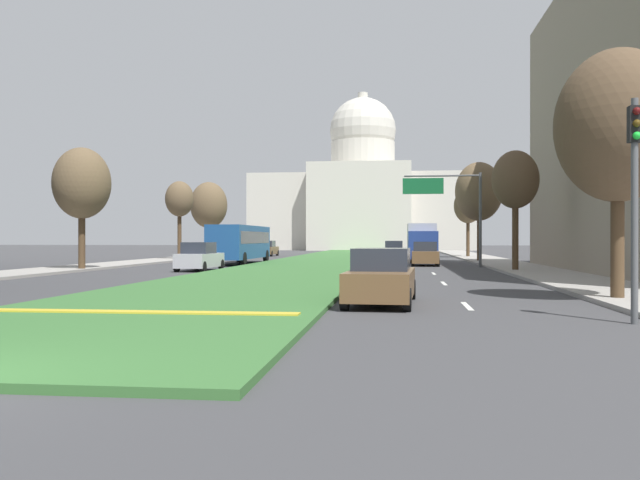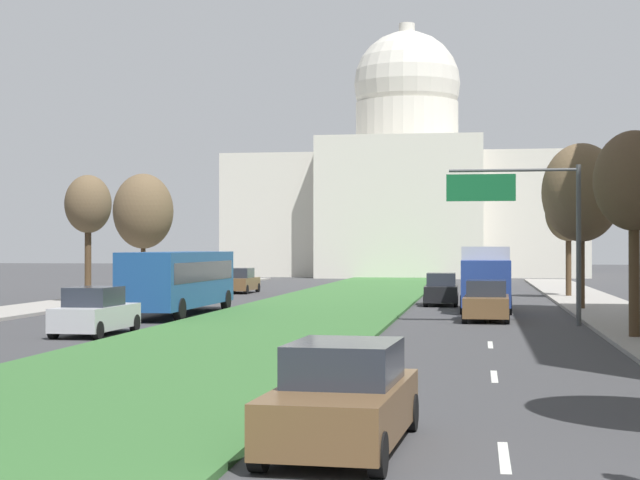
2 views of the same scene
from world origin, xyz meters
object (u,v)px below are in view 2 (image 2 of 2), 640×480
object	(u,v)px
street_tree_left_far	(88,206)
overhead_guide_sign	(528,211)
sedan_far_horizon	(441,290)
street_tree_right_mid	(634,183)
sedan_distant	(486,302)
street_tree_right_distant	(568,213)
sedan_midblock	(95,313)
box_truck_delivery	(485,278)
street_tree_right_far	(582,193)
capitol_building	(406,194)
sedan_very_far	(240,281)
city_bus	(180,277)
street_tree_left_distant	(143,211)
sedan_lead_stopped	(343,399)

from	to	relation	value
street_tree_left_far	overhead_guide_sign	bearing A→B (deg)	-26.15
street_tree_left_far	sedan_far_horizon	distance (m)	19.85
street_tree_right_mid	sedan_distant	distance (m)	11.17
overhead_guide_sign	street_tree_left_far	distance (m)	25.77
street_tree_right_distant	sedan_far_horizon	bearing A→B (deg)	-129.21
sedan_distant	overhead_guide_sign	bearing A→B (deg)	-56.14
street_tree_right_mid	sedan_midblock	world-z (taller)	street_tree_right_mid
street_tree_right_distant	box_truck_delivery	xyz separation A→B (m)	(-5.20, -14.40, -3.61)
street_tree_left_far	sedan_distant	bearing A→B (deg)	-22.45
street_tree_left_far	street_tree_right_far	world-z (taller)	street_tree_right_far
street_tree_right_distant	capitol_building	bearing A→B (deg)	105.15
street_tree_right_mid	street_tree_right_distant	xyz separation A→B (m)	(0.33, 29.75, -0.06)
street_tree_left_far	box_truck_delivery	distance (m)	21.93
sedan_distant	sedan_very_far	world-z (taller)	sedan_distant
box_truck_delivery	sedan_distant	bearing A→B (deg)	-90.03
street_tree_right_distant	city_bus	xyz separation A→B (m)	(-19.30, -19.32, -3.52)
street_tree_left_far	street_tree_right_distant	world-z (taller)	street_tree_right_distant
sedan_far_horizon	city_bus	bearing A→B (deg)	-139.43
box_truck_delivery	street_tree_right_far	bearing A→B (deg)	11.31
street_tree_left_far	sedan_midblock	bearing A→B (deg)	-67.91
street_tree_left_distant	sedan_far_horizon	bearing A→B (deg)	-21.19
sedan_lead_stopped	street_tree_right_mid	bearing A→B (deg)	69.90
street_tree_right_mid	sedan_very_far	bearing A→B (deg)	122.73
street_tree_right_distant	sedan_distant	distance (m)	21.89
sedan_midblock	sedan_lead_stopped	bearing A→B (deg)	-59.38
street_tree_right_mid	city_bus	xyz separation A→B (m)	(-18.97, 10.44, -3.59)
street_tree_right_mid	sedan_far_horizon	distance (m)	22.20
street_tree_right_distant	sedan_very_far	xyz separation A→B (m)	(-21.79, 3.64, -4.48)
street_tree_right_distant	overhead_guide_sign	bearing A→B (deg)	-98.64
sedan_far_horizon	city_bus	size ratio (longest dim) A/B	0.39
street_tree_right_far	sedan_far_horizon	world-z (taller)	street_tree_right_far
city_bus	overhead_guide_sign	bearing A→B (deg)	-14.10
overhead_guide_sign	street_tree_right_distant	world-z (taller)	street_tree_right_distant
street_tree_right_distant	sedan_midblock	world-z (taller)	street_tree_right_distant
sedan_far_horizon	street_tree_left_far	bearing A→B (deg)	-172.02
sedan_midblock	sedan_far_horizon	world-z (taller)	sedan_far_horizon
street_tree_left_distant	sedan_lead_stopped	xyz separation A→B (m)	(19.25, -48.06, -4.68)
street_tree_right_far	sedan_midblock	distance (m)	25.67
capitol_building	street_tree_right_mid	xyz separation A→B (m)	(13.15, -79.54, -3.74)
sedan_midblock	street_tree_right_distant	bearing A→B (deg)	57.61
street_tree_right_far	sedan_midblock	bearing A→B (deg)	-138.03
city_bus	sedan_very_far	bearing A→B (deg)	96.19
sedan_far_horizon	sedan_very_far	size ratio (longest dim) A/B	1.00
overhead_guide_sign	sedan_lead_stopped	xyz separation A→B (m)	(-4.13, -26.52, -3.85)
box_truck_delivery	overhead_guide_sign	bearing A→B (deg)	-79.38
box_truck_delivery	capitol_building	bearing A→B (deg)	97.35
capitol_building	city_bus	distance (m)	69.74
street_tree_right_distant	sedan_distant	bearing A→B (deg)	-104.06
street_tree_right_distant	sedan_very_far	bearing A→B (deg)	170.52
overhead_guide_sign	city_bus	bearing A→B (deg)	165.90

